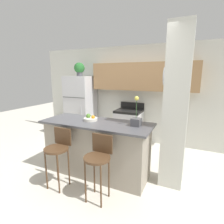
{
  "coord_description": "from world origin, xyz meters",
  "views": [
    {
      "loc": [
        1.5,
        -2.59,
        1.8
      ],
      "look_at": [
        0.0,
        0.68,
        1.03
      ],
      "focal_mm": 28.0,
      "sensor_mm": 36.0,
      "label": 1
    }
  ],
  "objects_px": {
    "bar_stool_left": "(58,149)",
    "bar_stool_right": "(98,158)",
    "fruit_bowl": "(90,119)",
    "potted_plant_on_fridge": "(79,69)",
    "orchid_vase": "(136,119)",
    "refrigerator": "(81,107)",
    "stove_range": "(129,127)"
  },
  "relations": [
    {
      "from": "potted_plant_on_fridge",
      "to": "fruit_bowl",
      "type": "height_order",
      "value": "potted_plant_on_fridge"
    },
    {
      "from": "orchid_vase",
      "to": "refrigerator",
      "type": "bearing_deg",
      "value": 144.59
    },
    {
      "from": "stove_range",
      "to": "bar_stool_left",
      "type": "bearing_deg",
      "value": -100.62
    },
    {
      "from": "stove_range",
      "to": "refrigerator",
      "type": "bearing_deg",
      "value": -178.08
    },
    {
      "from": "bar_stool_right",
      "to": "potted_plant_on_fridge",
      "type": "distance_m",
      "value": 3.1
    },
    {
      "from": "potted_plant_on_fridge",
      "to": "orchid_vase",
      "type": "relative_size",
      "value": 0.76
    },
    {
      "from": "stove_range",
      "to": "bar_stool_right",
      "type": "height_order",
      "value": "stove_range"
    },
    {
      "from": "bar_stool_right",
      "to": "fruit_bowl",
      "type": "relative_size",
      "value": 3.81
    },
    {
      "from": "bar_stool_right",
      "to": "orchid_vase",
      "type": "bearing_deg",
      "value": 62.07
    },
    {
      "from": "refrigerator",
      "to": "orchid_vase",
      "type": "distance_m",
      "value": 2.61
    },
    {
      "from": "orchid_vase",
      "to": "fruit_bowl",
      "type": "distance_m",
      "value": 0.86
    },
    {
      "from": "fruit_bowl",
      "to": "bar_stool_right",
      "type": "bearing_deg",
      "value": -51.09
    },
    {
      "from": "stove_range",
      "to": "orchid_vase",
      "type": "relative_size",
      "value": 2.2
    },
    {
      "from": "orchid_vase",
      "to": "fruit_bowl",
      "type": "height_order",
      "value": "orchid_vase"
    },
    {
      "from": "stove_range",
      "to": "fruit_bowl",
      "type": "distance_m",
      "value": 1.69
    },
    {
      "from": "bar_stool_left",
      "to": "refrigerator",
      "type": "bearing_deg",
      "value": 115.85
    },
    {
      "from": "refrigerator",
      "to": "stove_range",
      "type": "bearing_deg",
      "value": 1.92
    },
    {
      "from": "potted_plant_on_fridge",
      "to": "fruit_bowl",
      "type": "bearing_deg",
      "value": -50.3
    },
    {
      "from": "refrigerator",
      "to": "bar_stool_right",
      "type": "relative_size",
      "value": 1.85
    },
    {
      "from": "refrigerator",
      "to": "potted_plant_on_fridge",
      "type": "height_order",
      "value": "potted_plant_on_fridge"
    },
    {
      "from": "fruit_bowl",
      "to": "bar_stool_left",
      "type": "bearing_deg",
      "value": -109.5
    },
    {
      "from": "stove_range",
      "to": "bar_stool_right",
      "type": "distance_m",
      "value": 2.24
    },
    {
      "from": "bar_stool_left",
      "to": "bar_stool_right",
      "type": "distance_m",
      "value": 0.73
    },
    {
      "from": "refrigerator",
      "to": "stove_range",
      "type": "xyz_separation_m",
      "value": [
        1.46,
        0.05,
        -0.42
      ]
    },
    {
      "from": "bar_stool_right",
      "to": "potted_plant_on_fridge",
      "type": "height_order",
      "value": "potted_plant_on_fridge"
    },
    {
      "from": "bar_stool_left",
      "to": "bar_stool_right",
      "type": "bearing_deg",
      "value": 0.0
    },
    {
      "from": "refrigerator",
      "to": "stove_range",
      "type": "distance_m",
      "value": 1.52
    },
    {
      "from": "stove_range",
      "to": "bar_stool_left",
      "type": "height_order",
      "value": "stove_range"
    },
    {
      "from": "bar_stool_left",
      "to": "fruit_bowl",
      "type": "height_order",
      "value": "fruit_bowl"
    },
    {
      "from": "potted_plant_on_fridge",
      "to": "bar_stool_right",
      "type": "bearing_deg",
      "value": -50.53
    },
    {
      "from": "bar_stool_right",
      "to": "orchid_vase",
      "type": "distance_m",
      "value": 0.86
    },
    {
      "from": "refrigerator",
      "to": "bar_stool_left",
      "type": "xyz_separation_m",
      "value": [
        1.05,
        -2.16,
        -0.24
      ]
    }
  ]
}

